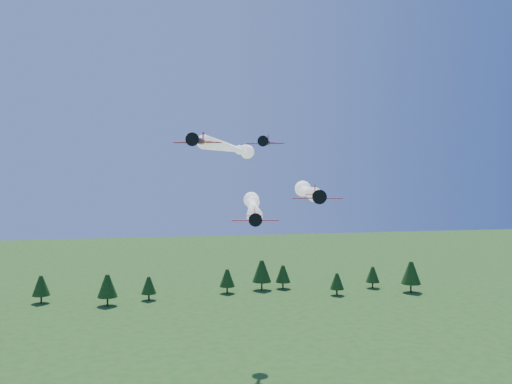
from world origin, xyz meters
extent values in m
cylinder|color=black|center=(-2.52, -9.06, 38.30)|extent=(1.87, 5.28, 0.96)
cone|color=black|center=(-3.05, -12.04, 38.30)|extent=(1.10, 1.02, 0.96)
cone|color=black|center=(-3.15, -12.61, 38.30)|extent=(0.49, 0.50, 0.42)
cylinder|color=black|center=(-3.18, -12.77, 38.30)|extent=(2.00, 0.40, 2.02)
cube|color=red|center=(-2.58, -9.44, 38.00)|extent=(7.24, 2.54, 0.12)
cube|color=red|center=(-1.91, -5.70, 38.35)|extent=(2.89, 1.30, 0.07)
cube|color=red|center=(-1.89, -5.60, 39.12)|extent=(0.25, 0.92, 1.40)
ellipsoid|color=#93AEE4|center=(-2.67, -9.91, 38.69)|extent=(0.89, 1.26, 0.60)
sphere|color=white|center=(4.26, 28.61, 38.30)|extent=(2.30, 2.30, 2.30)
sphere|color=white|center=(5.12, 33.41, 38.30)|extent=(3.00, 3.00, 3.00)
sphere|color=white|center=(5.98, 38.20, 38.30)|extent=(3.70, 3.70, 3.70)
cylinder|color=black|center=(-10.12, 1.24, 50.43)|extent=(2.84, 5.77, 1.06)
cone|color=black|center=(-11.19, -1.93, 50.43)|extent=(1.31, 1.24, 1.06)
cone|color=black|center=(-11.39, -2.53, 50.43)|extent=(0.60, 0.60, 0.47)
cylinder|color=black|center=(-11.45, -2.70, 50.43)|extent=(2.13, 0.75, 2.23)
cube|color=red|center=(-10.25, 0.84, 50.09)|extent=(7.90, 3.87, 0.13)
cube|color=red|center=(-8.92, 4.82, 50.48)|extent=(3.21, 1.84, 0.07)
cube|color=red|center=(-8.88, 4.92, 51.33)|extent=(0.41, 0.99, 1.54)
ellipsoid|color=#93AEE4|center=(-10.42, 0.34, 50.86)|extent=(1.13, 1.45, 0.66)
sphere|color=white|center=(4.24, 43.89, 50.43)|extent=(2.30, 2.30, 2.30)
sphere|color=white|center=(6.08, 49.36, 50.43)|extent=(3.00, 3.00, 3.00)
sphere|color=white|center=(7.92, 54.82, 50.43)|extent=(3.70, 3.70, 3.70)
cylinder|color=black|center=(9.36, -2.29, 41.25)|extent=(2.37, 6.19, 1.13)
cone|color=black|center=(8.62, -5.76, 41.25)|extent=(1.31, 1.23, 1.13)
cone|color=black|center=(8.48, -6.43, 41.25)|extent=(0.59, 0.60, 0.50)
cylinder|color=black|center=(8.44, -6.61, 41.25)|extent=(2.33, 0.53, 2.37)
cube|color=red|center=(9.27, -2.73, 40.89)|extent=(8.48, 3.22, 0.14)
cube|color=red|center=(10.19, 1.63, 41.31)|extent=(3.40, 1.62, 0.08)
cube|color=red|center=(10.21, 1.74, 42.21)|extent=(0.32, 1.07, 1.64)
ellipsoid|color=#93AEE4|center=(9.15, -3.28, 41.70)|extent=(1.07, 1.49, 0.70)
sphere|color=white|center=(15.40, 26.24, 41.25)|extent=(2.30, 2.30, 2.30)
sphere|color=white|center=(16.13, 29.65, 41.25)|extent=(3.00, 3.00, 3.00)
sphere|color=white|center=(16.85, 33.07, 41.25)|extent=(3.70, 3.70, 3.70)
cylinder|color=black|center=(2.73, 7.65, 50.63)|extent=(2.57, 5.04, 0.93)
cone|color=black|center=(1.74, 4.89, 50.63)|extent=(1.16, 1.10, 0.93)
cone|color=black|center=(1.55, 4.37, 50.63)|extent=(0.53, 0.53, 0.41)
cylinder|color=black|center=(1.49, 4.22, 50.63)|extent=(1.85, 0.69, 1.95)
cube|color=red|center=(2.60, 7.30, 50.33)|extent=(6.91, 3.51, 0.11)
cube|color=red|center=(3.84, 10.76, 50.68)|extent=(2.81, 1.66, 0.07)
cube|color=red|center=(3.87, 10.85, 51.42)|extent=(0.38, 0.86, 1.35)
ellipsoid|color=#93AEE4|center=(2.44, 6.86, 51.00)|extent=(1.01, 1.28, 0.58)
cylinder|color=#382314|center=(-53.84, 110.56, 1.32)|extent=(0.60, 0.60, 2.64)
cone|color=black|center=(-53.84, 110.56, 6.03)|extent=(6.03, 6.03, 6.79)
cylinder|color=#382314|center=(10.98, 113.87, 1.25)|extent=(0.60, 0.60, 2.50)
cone|color=black|center=(10.98, 113.87, 5.71)|extent=(5.71, 5.71, 6.43)
cylinder|color=#382314|center=(67.51, 112.15, 1.16)|extent=(0.60, 0.60, 2.32)
cone|color=black|center=(67.51, 112.15, 5.30)|extent=(5.30, 5.30, 5.96)
cylinder|color=#382314|center=(78.50, 102.20, 1.60)|extent=(0.60, 0.60, 3.21)
cone|color=black|center=(78.50, 102.20, 7.33)|extent=(7.33, 7.33, 8.24)
cylinder|color=#382314|center=(49.72, 102.70, 1.13)|extent=(0.60, 0.60, 2.26)
cone|color=black|center=(49.72, 102.70, 5.17)|extent=(5.17, 5.17, 5.81)
cylinder|color=#382314|center=(33.22, 117.81, 1.26)|extent=(0.60, 0.60, 2.52)
cone|color=black|center=(33.22, 117.81, 5.76)|extent=(5.76, 5.76, 6.48)
cylinder|color=#382314|center=(-31.30, 102.40, 1.47)|extent=(0.60, 0.60, 2.95)
cone|color=black|center=(-31.30, 102.40, 6.74)|extent=(6.74, 6.74, 7.58)
cylinder|color=#382314|center=(24.70, 116.83, 1.58)|extent=(0.60, 0.60, 3.17)
cone|color=black|center=(24.70, 116.83, 7.25)|extent=(7.25, 7.25, 8.15)
cylinder|color=#382314|center=(-17.60, 107.91, 1.16)|extent=(0.60, 0.60, 2.32)
cone|color=black|center=(-17.60, 107.91, 5.30)|extent=(5.30, 5.30, 5.96)
camera|label=1|loc=(-19.02, -93.59, 45.48)|focal=40.00mm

